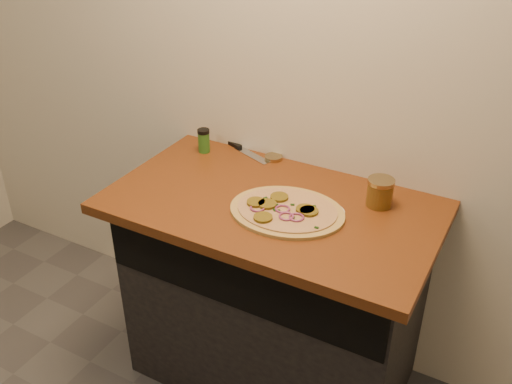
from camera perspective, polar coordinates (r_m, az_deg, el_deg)
The scene contains 8 objects.
cabinet at distance 2.37m, azimuth 1.83°, elevation -10.35°, with size 1.10×0.60×0.86m, color black.
countertop at distance 2.08m, azimuth 1.65°, elevation -1.40°, with size 1.20×0.70×0.04m, color #652E13.
pizza at distance 2.00m, azimuth 3.04°, elevation -1.88°, with size 0.45×0.45×0.03m.
chefs_knife at distance 2.44m, azimuth -1.46°, elevation 4.33°, with size 0.28×0.13×0.02m.
mason_jar_lid at distance 2.36m, azimuth 1.77°, elevation 3.47°, with size 0.07×0.07×0.02m, color #978257.
salsa_jar at distance 2.07m, azimuth 12.29°, elevation -0.02°, with size 0.10×0.10×0.10m.
spice_shaker at distance 2.41m, azimuth -5.24°, elevation 5.15°, with size 0.05×0.05×0.10m.
flour_spill at distance 2.04m, azimuth 6.53°, elevation -1.66°, with size 0.17×0.17×0.00m, color silver.
Camera 1 is at (0.80, -0.16, 1.98)m, focal length 40.00 mm.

